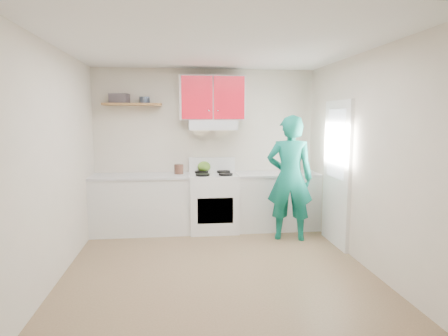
{
  "coord_description": "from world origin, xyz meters",
  "views": [
    {
      "loc": [
        -0.44,
        -4.43,
        1.8
      ],
      "look_at": [
        0.15,
        0.55,
        1.15
      ],
      "focal_mm": 30.71,
      "sensor_mm": 36.0,
      "label": 1
    }
  ],
  "objects": [
    {
      "name": "floor",
      "position": [
        0.0,
        0.0,
        0.0
      ],
      "size": [
        3.8,
        3.8,
        0.0
      ],
      "primitive_type": "plane",
      "color": "brown",
      "rests_on": "ground"
    },
    {
      "name": "ceiling",
      "position": [
        0.0,
        0.0,
        2.6
      ],
      "size": [
        3.6,
        3.8,
        0.04
      ],
      "primitive_type": "cube",
      "color": "white",
      "rests_on": "floor"
    },
    {
      "name": "back_wall",
      "position": [
        0.0,
        1.9,
        1.3
      ],
      "size": [
        3.6,
        0.04,
        2.6
      ],
      "primitive_type": "cube",
      "color": "beige",
      "rests_on": "floor"
    },
    {
      "name": "front_wall",
      "position": [
        0.0,
        -1.9,
        1.3
      ],
      "size": [
        3.6,
        0.04,
        2.6
      ],
      "primitive_type": "cube",
      "color": "beige",
      "rests_on": "floor"
    },
    {
      "name": "left_wall",
      "position": [
        -1.8,
        0.0,
        1.3
      ],
      "size": [
        0.04,
        3.8,
        2.6
      ],
      "primitive_type": "cube",
      "color": "beige",
      "rests_on": "floor"
    },
    {
      "name": "right_wall",
      "position": [
        1.8,
        0.0,
        1.3
      ],
      "size": [
        0.04,
        3.8,
        2.6
      ],
      "primitive_type": "cube",
      "color": "beige",
      "rests_on": "floor"
    },
    {
      "name": "door",
      "position": [
        1.78,
        0.7,
        1.02
      ],
      "size": [
        0.05,
        0.85,
        2.05
      ],
      "primitive_type": "cube",
      "color": "white",
      "rests_on": "floor"
    },
    {
      "name": "door_glass",
      "position": [
        1.75,
        0.7,
        1.45
      ],
      "size": [
        0.01,
        0.55,
        0.95
      ],
      "primitive_type": "cube",
      "color": "white",
      "rests_on": "door"
    },
    {
      "name": "counter_left",
      "position": [
        -1.04,
        1.6,
        0.45
      ],
      "size": [
        1.52,
        0.6,
        0.9
      ],
      "primitive_type": "cube",
      "color": "silver",
      "rests_on": "floor"
    },
    {
      "name": "counter_right",
      "position": [
        1.14,
        1.6,
        0.45
      ],
      "size": [
        1.32,
        0.6,
        0.9
      ],
      "primitive_type": "cube",
      "color": "silver",
      "rests_on": "floor"
    },
    {
      "name": "stove",
      "position": [
        0.1,
        1.57,
        0.46
      ],
      "size": [
        0.76,
        0.65,
        0.92
      ],
      "primitive_type": "cube",
      "color": "white",
      "rests_on": "floor"
    },
    {
      "name": "range_hood",
      "position": [
        0.1,
        1.68,
        1.7
      ],
      "size": [
        0.76,
        0.44,
        0.15
      ],
      "primitive_type": "cube",
      "color": "silver",
      "rests_on": "back_wall"
    },
    {
      "name": "upper_cabinets",
      "position": [
        0.1,
        1.73,
        2.12
      ],
      "size": [
        1.02,
        0.33,
        0.7
      ],
      "primitive_type": "cube",
      "color": "red",
      "rests_on": "back_wall"
    },
    {
      "name": "shelf",
      "position": [
        -1.15,
        1.75,
        2.02
      ],
      "size": [
        0.9,
        0.3,
        0.04
      ],
      "primitive_type": "cube",
      "color": "brown",
      "rests_on": "back_wall"
    },
    {
      "name": "books",
      "position": [
        -1.35,
        1.76,
        2.11
      ],
      "size": [
        0.31,
        0.25,
        0.15
      ],
      "primitive_type": "cube",
      "rotation": [
        0.0,
        0.0,
        -0.2
      ],
      "color": "#484045",
      "rests_on": "shelf"
    },
    {
      "name": "tin",
      "position": [
        -0.96,
        1.74,
        2.09
      ],
      "size": [
        0.18,
        0.18,
        0.1
      ],
      "primitive_type": "cylinder",
      "rotation": [
        0.0,
        0.0,
        0.16
      ],
      "color": "#333D4C",
      "rests_on": "shelf"
    },
    {
      "name": "kettle",
      "position": [
        -0.03,
        1.8,
        1.01
      ],
      "size": [
        0.24,
        0.24,
        0.18
      ],
      "primitive_type": "ellipsoid",
      "rotation": [
        0.0,
        0.0,
        -0.14
      ],
      "color": "#568525",
      "rests_on": "stove"
    },
    {
      "name": "crock",
      "position": [
        -0.45,
        1.65,
        0.99
      ],
      "size": [
        0.15,
        0.15,
        0.17
      ],
      "primitive_type": "cylinder",
      "rotation": [
        0.0,
        0.0,
        -0.03
      ],
      "color": "#482A1F",
      "rests_on": "counter_left"
    },
    {
      "name": "cutting_board",
      "position": [
        0.81,
        1.48,
        0.91
      ],
      "size": [
        0.38,
        0.31,
        0.02
      ],
      "primitive_type": "cube",
      "rotation": [
        0.0,
        0.0,
        -0.21
      ],
      "color": "olive",
      "rests_on": "counter_right"
    },
    {
      "name": "silicone_mat",
      "position": [
        1.5,
        1.57,
        0.9
      ],
      "size": [
        0.37,
        0.33,
        0.01
      ],
      "primitive_type": "cube",
      "rotation": [
        0.0,
        0.0,
        0.28
      ],
      "color": "red",
      "rests_on": "counter_right"
    },
    {
      "name": "person",
      "position": [
        1.18,
        1.01,
        0.92
      ],
      "size": [
        0.76,
        0.59,
        1.85
      ],
      "primitive_type": "imported",
      "rotation": [
        0.0,
        0.0,
        2.89
      ],
      "color": "#0C705C",
      "rests_on": "floor"
    }
  ]
}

